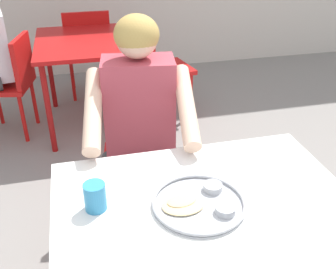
# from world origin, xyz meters

# --- Properties ---
(table_foreground) EXTENTS (1.06, 0.77, 0.73)m
(table_foreground) POSITION_xyz_m (0.07, 0.07, 0.65)
(table_foreground) COLOR white
(table_foreground) RESTS_ON ground
(thali_tray) EXTENTS (0.33, 0.33, 0.03)m
(thali_tray) POSITION_xyz_m (0.04, 0.06, 0.75)
(thali_tray) COLOR #B7BABF
(thali_tray) RESTS_ON table_foreground
(drinking_cup) EXTENTS (0.08, 0.08, 0.10)m
(drinking_cup) POSITION_xyz_m (-0.31, 0.13, 0.79)
(drinking_cup) COLOR #338CBF
(drinking_cup) RESTS_ON table_foreground
(chair_foreground) EXTENTS (0.45, 0.45, 0.86)m
(chair_foreground) POSITION_xyz_m (-0.03, 0.90, 0.50)
(chair_foreground) COLOR red
(chair_foreground) RESTS_ON ground
(diner_foreground) EXTENTS (0.55, 0.59, 1.24)m
(diner_foreground) POSITION_xyz_m (-0.05, 0.69, 0.74)
(diner_foreground) COLOR #3A3A3A
(diner_foreground) RESTS_ON ground
(table_background_red) EXTENTS (0.81, 0.95, 0.74)m
(table_background_red) POSITION_xyz_m (-0.20, 2.21, 0.65)
(table_background_red) COLOR #B71414
(table_background_red) RESTS_ON ground
(chair_red_left) EXTENTS (0.46, 0.47, 0.81)m
(chair_red_left) POSITION_xyz_m (-0.81, 2.18, 0.48)
(chair_red_left) COLOR red
(chair_red_left) RESTS_ON ground
(chair_red_right) EXTENTS (0.48, 0.47, 0.87)m
(chair_red_right) POSITION_xyz_m (0.36, 2.21, 0.50)
(chair_red_right) COLOR red
(chair_red_right) RESTS_ON ground
(chair_red_far) EXTENTS (0.44, 0.41, 0.85)m
(chair_red_far) POSITION_xyz_m (-0.18, 2.80, 0.49)
(chair_red_far) COLOR red
(chair_red_far) RESTS_ON ground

